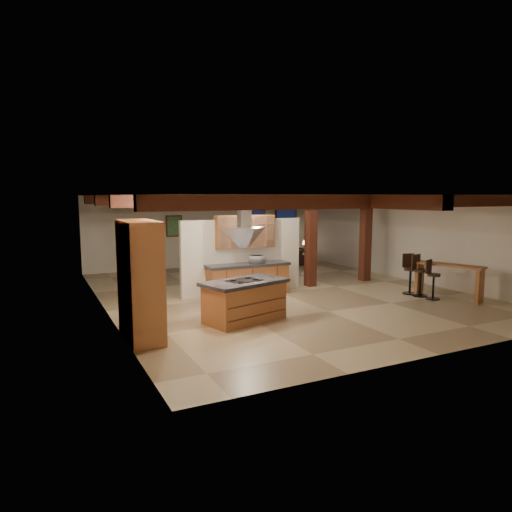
{
  "coord_description": "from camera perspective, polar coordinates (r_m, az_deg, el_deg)",
  "views": [
    {
      "loc": [
        -6.55,
        -11.71,
        2.88
      ],
      "look_at": [
        -0.55,
        0.5,
        1.09
      ],
      "focal_mm": 32.0,
      "sensor_mm": 36.0,
      "label": 1
    }
  ],
  "objects": [
    {
      "name": "bar_stool_a",
      "position": [
        13.7,
        21.16,
        -2.75
      ],
      "size": [
        0.4,
        0.42,
        1.1
      ],
      "color": "black",
      "rests_on": "ground"
    },
    {
      "name": "dining_chairs",
      "position": [
        16.45,
        -3.2,
        -0.62
      ],
      "size": [
        2.1,
        2.1,
        1.1
      ],
      "color": "#421810",
      "rests_on": "ground"
    },
    {
      "name": "microwave",
      "position": [
        13.31,
        0.14,
        -0.4
      ],
      "size": [
        0.4,
        0.28,
        0.22
      ],
      "primitive_type": "imported",
      "rotation": [
        0.0,
        0.0,
        3.17
      ],
      "color": "silver",
      "rests_on": "back_counter"
    },
    {
      "name": "bar_counter",
      "position": [
        13.9,
        22.93,
        -2.25
      ],
      "size": [
        1.05,
        1.94,
        0.99
      ],
      "color": "#9D5232",
      "rests_on": "ground"
    },
    {
      "name": "upper_display_cabinet",
      "position": [
        13.28,
        -1.38,
        3.06
      ],
      "size": [
        1.8,
        0.36,
        0.95
      ],
      "color": "#9D5232",
      "rests_on": "partition_wall"
    },
    {
      "name": "back_counter",
      "position": [
        13.27,
        -1.0,
        -2.93
      ],
      "size": [
        2.5,
        0.66,
        0.94
      ],
      "color": "#9D5232",
      "rests_on": "ground"
    },
    {
      "name": "range_hood",
      "position": [
        10.36,
        -1.46,
        1.44
      ],
      "size": [
        1.1,
        1.1,
        1.4
      ],
      "color": "silver",
      "rests_on": "room_walls"
    },
    {
      "name": "room_walls",
      "position": [
        13.46,
        3.05,
        2.81
      ],
      "size": [
        12.0,
        12.0,
        12.0
      ],
      "color": "beige",
      "rests_on": "ground"
    },
    {
      "name": "pantry_cabinet",
      "position": [
        9.45,
        -14.28,
        -2.96
      ],
      "size": [
        0.67,
        1.6,
        2.4
      ],
      "color": "#9D5232",
      "rests_on": "ground"
    },
    {
      "name": "back_windows",
      "position": [
        20.01,
        1.76,
        3.55
      ],
      "size": [
        2.7,
        0.07,
        1.7
      ],
      "color": "#421810",
      "rests_on": "room_walls"
    },
    {
      "name": "sofa",
      "position": [
        19.31,
        3.13,
        -0.1
      ],
      "size": [
        2.41,
        1.68,
        0.66
      ],
      "primitive_type": "imported",
      "rotation": [
        0.0,
        0.0,
        2.74
      ],
      "color": "black",
      "rests_on": "ground"
    },
    {
      "name": "bar_stool_c",
      "position": [
        14.21,
        18.66,
        -2.11
      ],
      "size": [
        0.43,
        0.45,
        1.18
      ],
      "color": "black",
      "rests_on": "ground"
    },
    {
      "name": "side_table",
      "position": [
        20.3,
        6.16,
        0.18
      ],
      "size": [
        0.59,
        0.59,
        0.62
      ],
      "primitive_type": "cube",
      "rotation": [
        0.0,
        0.0,
        0.21
      ],
      "color": "#421810",
      "rests_on": "ground"
    },
    {
      "name": "kitchen_island",
      "position": [
        10.58,
        -1.44,
        -5.56
      ],
      "size": [
        2.16,
        1.53,
        0.97
      ],
      "color": "#9D5232",
      "rests_on": "ground"
    },
    {
      "name": "recessed_cans",
      "position": [
        10.56,
        -3.87,
        7.45
      ],
      "size": [
        3.16,
        2.46,
        0.03
      ],
      "color": "silver",
      "rests_on": "room_walls"
    },
    {
      "name": "ground",
      "position": [
        13.72,
        2.99,
        -4.62
      ],
      "size": [
        12.0,
        12.0,
        0.0
      ],
      "primitive_type": "plane",
      "color": "tan",
      "rests_on": "ground"
    },
    {
      "name": "framed_art",
      "position": [
        18.39,
        -10.2,
        3.71
      ],
      "size": [
        0.65,
        0.05,
        0.85
      ],
      "color": "#421810",
      "rests_on": "room_walls"
    },
    {
      "name": "timber_posts",
      "position": [
        15.23,
        10.37,
        3.19
      ],
      "size": [
        2.5,
        0.3,
        2.9
      ],
      "color": "#421810",
      "rests_on": "ground"
    },
    {
      "name": "partition_wall",
      "position": [
        13.52,
        -1.71,
        -0.05
      ],
      "size": [
        3.8,
        0.18,
        2.2
      ],
      "primitive_type": "cube",
      "color": "beige",
      "rests_on": "ground"
    },
    {
      "name": "ceiling_beams",
      "position": [
        13.41,
        3.08,
        6.99
      ],
      "size": [
        10.0,
        12.0,
        0.28
      ],
      "color": "#421810",
      "rests_on": "room_walls"
    },
    {
      "name": "dining_table",
      "position": [
        16.49,
        -3.19,
        -1.48
      ],
      "size": [
        1.82,
        1.11,
        0.61
      ],
      "primitive_type": "imported",
      "rotation": [
        0.0,
        0.0,
        0.08
      ],
      "color": "#3B1F0E",
      "rests_on": "ground"
    },
    {
      "name": "table_lamp",
      "position": [
        20.24,
        6.18,
        1.66
      ],
      "size": [
        0.26,
        0.26,
        0.31
      ],
      "color": "black",
      "rests_on": "side_table"
    },
    {
      "name": "bar_stool_b",
      "position": [
        13.98,
        19.73,
        -2.28
      ],
      "size": [
        0.42,
        0.43,
        1.2
      ],
      "color": "black",
      "rests_on": "ground"
    }
  ]
}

